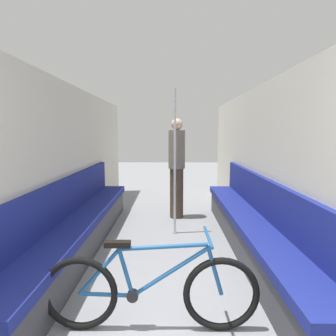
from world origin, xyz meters
name	(u,v)px	position (x,y,z in m)	size (l,w,h in m)	color
wall_left	(49,171)	(-1.37, 2.81, 1.12)	(0.10, 8.82, 2.24)	beige
wall_right	(281,171)	(1.37, 2.81, 1.12)	(0.10, 8.82, 2.24)	beige
bench_seat_row_left	(79,229)	(-1.12, 3.06, 0.32)	(0.46, 4.35, 0.98)	#3D3D42
bench_seat_row_right	(252,229)	(1.12, 3.06, 0.32)	(0.46, 4.35, 0.98)	#3D3D42
bicycle	(150,291)	(-0.09, 1.53, 0.33)	(1.72, 0.46, 0.78)	black
grab_pole_near	(175,165)	(0.13, 3.85, 1.08)	(0.08, 0.08, 2.22)	gray
passenger_standing	(177,167)	(0.18, 4.73, 0.94)	(0.30, 0.30, 1.82)	#473828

